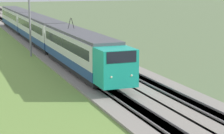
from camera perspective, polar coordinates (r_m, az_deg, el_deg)
The scene contains 7 objects.
ballast_main at distance 58.08m, azimuth -8.76°, elevation 2.37°, with size 240.00×4.40×0.30m.
ballast_adjacent at distance 59.05m, azimuth -4.81°, elevation 2.60°, with size 240.00×4.40×0.30m.
track_main at distance 58.08m, azimuth -8.76°, elevation 2.38°, with size 240.00×1.57×0.45m.
track_adjacent at distance 59.05m, azimuth -4.81°, elevation 2.60°, with size 240.00×1.57×0.45m.
grass_verge at distance 57.28m, azimuth -13.87°, elevation 1.96°, with size 240.00×10.97×0.12m.
passenger_train at distance 61.37m, azimuth -9.53°, elevation 4.95°, with size 61.28×2.93×5.18m.
catenary_mast_mid at distance 52.16m, azimuth -10.60°, elevation 5.68°, with size 0.22×2.56×7.86m.
Camera 1 is at (-6.27, 11.59, 8.68)m, focal length 70.00 mm.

